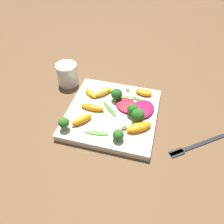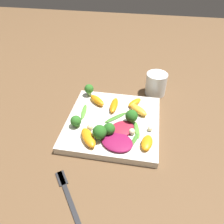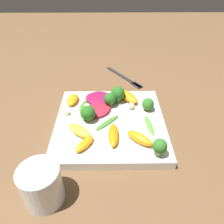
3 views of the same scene
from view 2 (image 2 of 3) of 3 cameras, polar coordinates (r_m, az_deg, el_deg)
The scene contains 24 objects.
ground_plane at distance 0.69m, azimuth 0.25°, elevation -3.53°, with size 2.40×2.40×0.00m, color brown.
plate at distance 0.68m, azimuth 0.26°, elevation -2.84°, with size 0.28×0.28×0.02m.
drinking_glass at distance 0.82m, azimuth 11.42°, elevation 7.22°, with size 0.07×0.07×0.08m.
fork at distance 0.54m, azimuth -11.40°, elevation -20.59°, with size 0.12×0.16×0.01m.
radicchio_leaf_0 at distance 0.63m, azimuth 2.52°, elevation -4.40°, with size 0.10×0.10×0.01m.
radicchio_leaf_1 at distance 0.60m, azimuth 1.31°, elevation -7.76°, with size 0.11×0.10×0.01m.
orange_segment_0 at distance 0.61m, azimuth -6.20°, elevation -6.67°, with size 0.07×0.08×0.02m.
orange_segment_1 at distance 0.73m, azimuth 5.95°, elevation 2.49°, with size 0.05×0.06×0.01m.
orange_segment_2 at distance 0.60m, azimuth 9.09°, elevation -7.94°, with size 0.04×0.06×0.02m.
orange_segment_3 at distance 0.73m, azimuth -3.92°, elevation 3.08°, with size 0.07×0.06×0.02m.
orange_segment_4 at distance 0.71m, azimuth 0.52°, elevation 1.79°, with size 0.03×0.08×0.02m.
orange_segment_5 at distance 0.70m, azimuth 6.87°, elevation 0.57°, with size 0.07×0.06×0.02m.
broccoli_floret_0 at distance 0.61m, azimuth -0.96°, elevation -4.44°, with size 0.03×0.03×0.04m.
broccoli_floret_1 at distance 0.76m, azimuth -6.02°, elevation 5.94°, with size 0.03×0.03×0.04m.
broccoli_floret_2 at distance 0.65m, azimuth -9.42°, elevation -2.35°, with size 0.03×0.03×0.04m.
broccoli_floret_3 at distance 0.65m, azimuth 5.14°, elevation -0.91°, with size 0.04×0.04×0.04m.
broccoli_floret_4 at distance 0.59m, azimuth -3.28°, elevation -5.28°, with size 0.04×0.04×0.05m.
arugula_sprig_0 at distance 0.70m, azimuth -7.36°, elevation 0.12°, with size 0.02×0.07×0.00m.
arugula_sprig_1 at distance 0.68m, azimuth 0.97°, elevation -1.44°, with size 0.07×0.07×0.00m.
arugula_sprig_2 at distance 0.64m, azimuth 6.49°, elevation -4.57°, with size 0.03×0.07×0.00m.
arugula_sprig_3 at distance 0.61m, azimuth 6.07°, elevation -6.95°, with size 0.03×0.06×0.01m.
macadamia_nut_0 at distance 0.64m, azimuth -5.76°, elevation -3.96°, with size 0.02×0.02×0.02m.
macadamia_nut_1 at distance 0.64m, azimuth 9.92°, elevation -4.36°, with size 0.01×0.01×0.01m.
macadamia_nut_2 at distance 0.62m, azimuth 5.22°, elevation -5.11°, with size 0.02×0.02×0.02m.
Camera 2 is at (0.08, -0.49, 0.47)m, focal length 35.00 mm.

